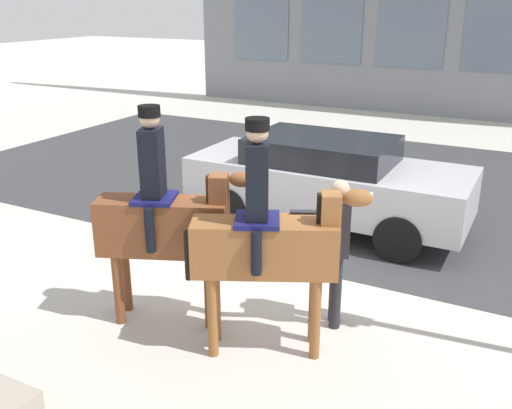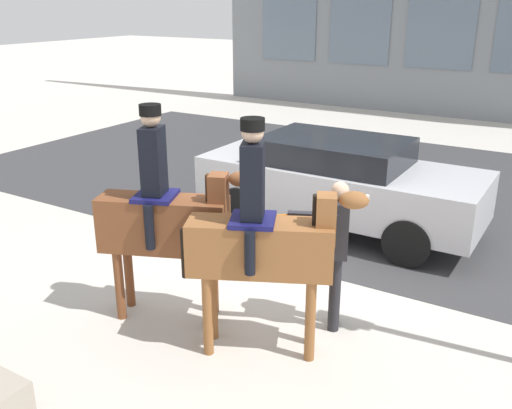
# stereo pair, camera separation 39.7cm
# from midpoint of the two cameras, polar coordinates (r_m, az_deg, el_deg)

# --- Properties ---
(ground_plane) EXTENTS (80.00, 80.00, 0.00)m
(ground_plane) POSITION_cam_midpoint_polar(r_m,az_deg,el_deg) (7.84, 0.06, -7.71)
(ground_plane) COLOR beige
(road_surface) EXTENTS (18.33, 8.50, 0.01)m
(road_surface) POSITION_cam_midpoint_polar(r_m,az_deg,el_deg) (11.94, 10.65, 1.86)
(road_surface) COLOR #38383A
(road_surface) RESTS_ON ground_plane
(mounted_horse_lead) EXTENTS (1.79, 0.98, 2.57)m
(mounted_horse_lead) POSITION_cam_midpoint_polar(r_m,az_deg,el_deg) (6.57, -10.82, -1.51)
(mounted_horse_lead) COLOR brown
(mounted_horse_lead) RESTS_ON ground_plane
(mounted_horse_companion) EXTENTS (1.79, 1.08, 2.56)m
(mounted_horse_companion) POSITION_cam_midpoint_polar(r_m,az_deg,el_deg) (5.87, -0.78, -3.61)
(mounted_horse_companion) COLOR brown
(mounted_horse_companion) RESTS_ON ground_plane
(pedestrian_bystander) EXTENTS (0.77, 0.70, 1.78)m
(pedestrian_bystander) POSITION_cam_midpoint_polar(r_m,az_deg,el_deg) (6.46, 6.33, -3.77)
(pedestrian_bystander) COLOR #232328
(pedestrian_bystander) RESTS_ON ground_plane
(street_car_near_lane) EXTENTS (4.58, 1.84, 1.52)m
(street_car_near_lane) POSITION_cam_midpoint_polar(r_m,az_deg,el_deg) (9.46, 5.89, 2.50)
(street_car_near_lane) COLOR #B7B7BC
(street_car_near_lane) RESTS_ON ground_plane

